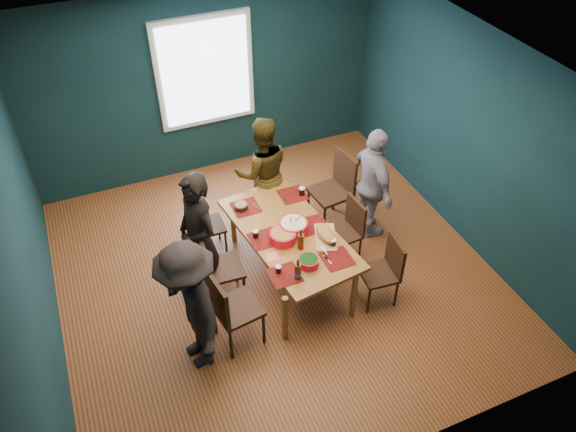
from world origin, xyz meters
The scene contains 26 objects.
room centered at (0.00, 0.27, 1.37)m, with size 5.01×5.01×2.71m.
dining_table centered at (0.15, -0.08, 0.64)m, with size 1.16×1.96×0.71m.
chair_left_far centered at (-0.67, 0.72, 0.49)m, with size 0.39×0.39×0.83m.
chair_left_mid centered at (-0.76, -0.10, 0.57)m, with size 0.47×0.47×0.97m.
chair_left_near centered at (-0.81, -0.74, 0.58)m, with size 0.51×0.51×1.00m.
chair_right_far centered at (1.12, 0.62, 0.60)m, with size 0.52×0.52×1.04m.
chair_right_mid centered at (0.94, -0.05, 0.50)m, with size 0.42×0.42×0.85m.
chair_right_near centered at (1.00, -0.83, 0.50)m, with size 0.43×0.43×0.86m.
person_far_left centered at (-0.85, 0.10, 0.82)m, with size 0.60×0.39×1.65m, color black.
person_back centered at (0.25, 1.03, 0.77)m, with size 0.75×0.58×1.54m, color black.
person_right centered at (1.42, 0.25, 0.77)m, with size 0.90×0.38×1.54m, color white.
person_near_left centered at (-1.20, -0.79, 0.79)m, with size 1.02×0.59×1.58m, color black.
bowl_salad centered at (0.03, -0.19, 0.77)m, with size 0.30×0.30×0.12m.
bowl_dumpling centered at (0.20, -0.09, 0.78)m, with size 0.33×0.33×0.30m.
bowl_herbs centered at (0.13, -0.64, 0.76)m, with size 0.22×0.22×0.10m.
cutting_board centered at (0.49, -0.33, 0.76)m, with size 0.38×0.58×0.12m.
small_bowl centered at (-0.21, 0.53, 0.74)m, with size 0.17×0.17×0.07m.
beer_bottle_a centered at (-0.05, -0.77, 0.81)m, with size 0.08×0.08×0.28m.
beer_bottle_b centered at (0.16, -0.37, 0.81)m, with size 0.07×0.07×0.27m.
cola_glass_a centered at (-0.20, -0.62, 0.75)m, with size 0.06×0.06×0.09m.
cola_glass_b centered at (0.51, -0.48, 0.76)m, with size 0.07×0.07×0.10m.
cola_glass_c centered at (0.56, 0.49, 0.76)m, with size 0.08×0.08×0.10m.
cola_glass_d centered at (-0.23, -0.01, 0.76)m, with size 0.07×0.07×0.10m.
napkin_a centered at (0.47, -0.06, 0.71)m, with size 0.14×0.14×0.00m, color #F46966.
napkin_b centered at (-0.18, -0.38, 0.71)m, with size 0.14×0.14×0.00m, color #F46966.
napkin_c centered at (0.53, -0.72, 0.71)m, with size 0.14×0.14×0.00m, color #F46966.
Camera 1 is at (-1.71, -4.42, 5.01)m, focal length 35.00 mm.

